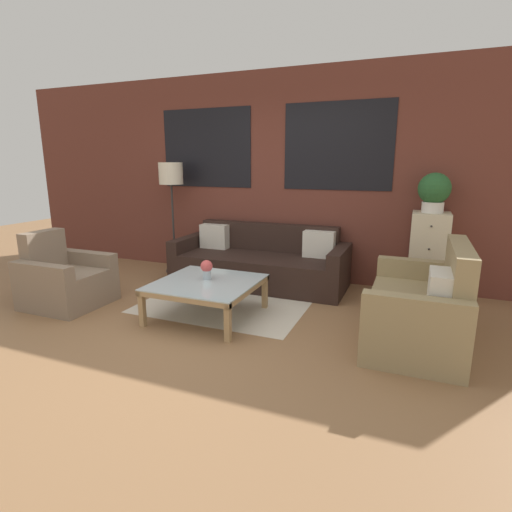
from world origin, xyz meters
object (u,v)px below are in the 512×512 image
at_px(coffee_table, 207,286).
at_px(flower_vase, 207,268).
at_px(floor_lamp, 171,179).
at_px(couch_dark, 260,264).
at_px(settee_vintage, 421,309).
at_px(armchair_corner, 65,281).
at_px(drawer_cabinet, 428,256).
at_px(potted_plant, 434,191).

relative_size(coffee_table, flower_vase, 4.87).
height_order(floor_lamp, flower_vase, floor_lamp).
relative_size(couch_dark, floor_lamp, 1.43).
bearing_deg(couch_dark, floor_lamp, 175.68).
distance_m(settee_vintage, armchair_corner, 3.80).
relative_size(armchair_corner, floor_lamp, 0.52).
bearing_deg(coffee_table, armchair_corner, -170.71).
relative_size(couch_dark, flower_vase, 10.98).
height_order(couch_dark, coffee_table, couch_dark).
relative_size(couch_dark, drawer_cabinet, 2.22).
bearing_deg(coffee_table, floor_lamp, 133.13).
bearing_deg(settee_vintage, floor_lamp, 160.10).
relative_size(settee_vintage, coffee_table, 1.38).
distance_m(coffee_table, floor_lamp, 2.21).
xyz_separation_m(coffee_table, drawer_cabinet, (2.14, 1.52, 0.18)).
height_order(coffee_table, drawer_cabinet, drawer_cabinet).
height_order(couch_dark, potted_plant, potted_plant).
distance_m(floor_lamp, potted_plant, 3.48).
relative_size(settee_vintage, flower_vase, 6.72).
height_order(couch_dark, settee_vintage, settee_vintage).
height_order(settee_vintage, floor_lamp, floor_lamp).
bearing_deg(settee_vintage, potted_plant, 87.79).
bearing_deg(drawer_cabinet, coffee_table, -144.64).
xyz_separation_m(armchair_corner, coffee_table, (1.69, 0.28, 0.06)).
distance_m(floor_lamp, drawer_cabinet, 3.58).
relative_size(coffee_table, floor_lamp, 0.64).
height_order(couch_dark, drawer_cabinet, drawer_cabinet).
distance_m(settee_vintage, coffee_table, 2.10).
bearing_deg(couch_dark, potted_plant, 5.53).
bearing_deg(armchair_corner, potted_plant, 25.13).
height_order(couch_dark, floor_lamp, floor_lamp).
bearing_deg(flower_vase, drawer_cabinet, 33.68).
relative_size(couch_dark, settee_vintage, 1.63).
distance_m(couch_dark, coffee_table, 1.32).
bearing_deg(floor_lamp, drawer_cabinet, 1.52).
bearing_deg(settee_vintage, couch_dark, 150.57).
xyz_separation_m(armchair_corner, flower_vase, (1.65, 0.35, 0.23)).
bearing_deg(settee_vintage, drawer_cabinet, 87.79).
distance_m(couch_dark, potted_plant, 2.30).
distance_m(armchair_corner, potted_plant, 4.34).
bearing_deg(potted_plant, drawer_cabinet, -90.00).
height_order(floor_lamp, potted_plant, floor_lamp).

